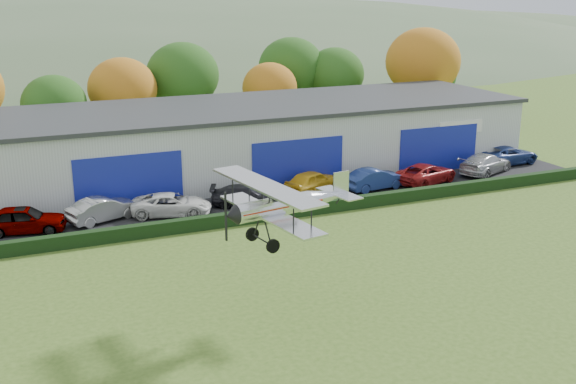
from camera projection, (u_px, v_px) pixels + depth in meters
name	position (u px, v px, depth m)	size (l,w,h in m)	color
ground	(403.00, 339.00, 28.30)	(300.00, 300.00, 0.00)	#3B5A1C
apron	(277.00, 195.00, 47.93)	(48.00, 9.00, 0.05)	black
hedge	(306.00, 209.00, 43.59)	(46.00, 0.60, 0.80)	black
hangar	(267.00, 136.00, 54.08)	(40.60, 12.60, 5.30)	#B2B7BC
tree_belt	(175.00, 82.00, 62.82)	(75.70, 13.22, 10.12)	#3D2614
distant_hills	(47.00, 113.00, 153.76)	(430.00, 196.00, 56.00)	#4C6642
car_0	(24.00, 219.00, 40.23)	(1.92, 4.78, 1.63)	gray
car_1	(104.00, 209.00, 42.34)	(1.58, 4.52, 1.49)	silver
car_2	(171.00, 204.00, 43.40)	(2.31, 5.02, 1.40)	silver
car_3	(246.00, 196.00, 45.28)	(1.91, 4.69, 1.36)	black
car_4	(313.00, 181.00, 48.30)	(1.83, 4.56, 1.55)	gold
car_5	(375.00, 179.00, 48.93)	(1.61, 4.61, 1.52)	navy
car_6	(426.00, 173.00, 50.49)	(2.43, 5.27, 1.46)	maroon
car_7	(485.00, 163.00, 53.17)	(2.19, 5.40, 1.57)	silver
car_8	(508.00, 155.00, 56.03)	(2.46, 5.33, 1.48)	navy
biplane	(284.00, 203.00, 29.23)	(6.36, 7.27, 2.70)	silver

